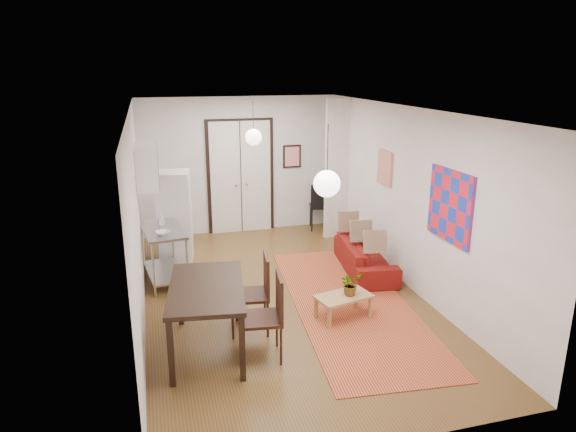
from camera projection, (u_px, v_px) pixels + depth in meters
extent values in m
plane|color=brown|center=(282.00, 295.00, 8.14)|extent=(7.00, 7.00, 0.00)
cube|color=white|center=(281.00, 110.00, 7.33)|extent=(4.20, 7.00, 0.02)
cube|color=white|center=(240.00, 166.00, 10.97)|extent=(4.20, 0.02, 2.90)
cube|color=white|center=(382.00, 309.00, 4.49)|extent=(4.20, 0.02, 2.90)
cube|color=white|center=(137.00, 218.00, 7.20)|extent=(0.02, 7.00, 2.90)
cube|color=white|center=(407.00, 198.00, 8.27)|extent=(0.02, 7.00, 2.90)
cube|color=white|center=(241.00, 177.00, 11.00)|extent=(1.44, 0.06, 2.50)
cube|color=white|center=(337.00, 169.00, 10.56)|extent=(0.50, 0.10, 2.90)
cube|color=white|center=(147.00, 166.00, 8.51)|extent=(0.35, 1.00, 0.70)
cube|color=red|center=(450.00, 206.00, 7.05)|extent=(0.05, 1.00, 1.00)
cube|color=beige|center=(385.00, 168.00, 8.90)|extent=(0.05, 0.50, 0.60)
cube|color=red|center=(292.00, 156.00, 11.19)|extent=(0.40, 0.03, 0.50)
cube|color=#A46D44|center=(137.00, 159.00, 8.92)|extent=(0.03, 0.44, 0.54)
sphere|color=white|center=(253.00, 137.00, 9.36)|extent=(0.30, 0.30, 0.30)
cylinder|color=black|center=(253.00, 115.00, 9.25)|extent=(0.01, 0.01, 0.50)
sphere|color=white|center=(327.00, 184.00, 5.66)|extent=(0.30, 0.30, 0.30)
cylinder|color=black|center=(328.00, 148.00, 5.54)|extent=(0.01, 0.01, 0.50)
cube|color=#C95C32|center=(350.00, 303.00, 7.86)|extent=(2.09, 4.65, 0.01)
imported|color=maroon|center=(365.00, 256.00, 9.04)|extent=(1.93, 0.97, 0.54)
cube|color=tan|center=(344.00, 297.00, 7.33)|extent=(0.87, 0.61, 0.04)
cube|color=tan|center=(324.00, 316.00, 7.12)|extent=(0.05, 0.05, 0.32)
cube|color=tan|center=(371.00, 310.00, 7.30)|extent=(0.05, 0.05, 0.32)
cube|color=tan|center=(316.00, 305.00, 7.45)|extent=(0.05, 0.05, 0.32)
cube|color=tan|center=(361.00, 300.00, 7.63)|extent=(0.05, 0.05, 0.32)
imported|color=#2C602B|center=(351.00, 284.00, 7.30)|extent=(0.33, 0.36, 0.34)
cube|color=#A8A9AC|center=(162.00, 230.00, 8.41)|extent=(0.77, 1.29, 0.04)
cube|color=#A8A9AC|center=(165.00, 271.00, 8.62)|extent=(0.73, 1.24, 0.03)
cylinder|color=#A8A9AC|center=(148.00, 270.00, 7.95)|extent=(0.04, 0.04, 0.91)
cylinder|color=#A8A9AC|center=(183.00, 267.00, 8.08)|extent=(0.04, 0.04, 0.91)
cylinder|color=#A8A9AC|center=(147.00, 246.00, 9.00)|extent=(0.04, 0.04, 0.91)
cylinder|color=#A8A9AC|center=(178.00, 244.00, 9.13)|extent=(0.04, 0.04, 0.91)
imported|color=silver|center=(163.00, 233.00, 8.12)|extent=(0.26, 0.26, 0.05)
imported|color=teal|center=(161.00, 219.00, 8.61)|extent=(0.11, 0.10, 0.19)
cube|color=white|center=(175.00, 217.00, 9.42)|extent=(0.67, 0.67, 1.68)
cube|color=black|center=(206.00, 288.00, 6.36)|extent=(1.12, 1.70, 0.06)
cube|color=black|center=(180.00, 355.00, 5.70)|extent=(0.08, 0.08, 0.82)
cube|color=black|center=(250.00, 345.00, 5.90)|extent=(0.08, 0.08, 0.82)
cube|color=black|center=(172.00, 299.00, 7.07)|extent=(0.08, 0.08, 0.82)
cube|color=black|center=(230.00, 293.00, 7.27)|extent=(0.08, 0.08, 0.82)
cube|color=#351810|center=(249.00, 295.00, 6.93)|extent=(0.59, 0.57, 0.04)
cube|color=#351810|center=(245.00, 268.00, 7.07)|extent=(0.11, 0.50, 0.55)
cylinder|color=#351810|center=(236.00, 323.00, 6.73)|extent=(0.03, 0.03, 0.52)
cylinder|color=#351810|center=(269.00, 318.00, 6.84)|extent=(0.03, 0.03, 0.52)
cylinder|color=#351810|center=(231.00, 307.00, 7.16)|extent=(0.03, 0.03, 0.52)
cylinder|color=#351810|center=(261.00, 303.00, 7.27)|extent=(0.03, 0.03, 0.52)
cube|color=#351810|center=(260.00, 319.00, 6.28)|extent=(0.59, 0.57, 0.04)
cube|color=#351810|center=(256.00, 289.00, 6.42)|extent=(0.11, 0.50, 0.55)
cylinder|color=#351810|center=(246.00, 350.00, 6.08)|extent=(0.03, 0.03, 0.52)
cylinder|color=#351810|center=(282.00, 345.00, 6.20)|extent=(0.03, 0.03, 0.52)
cylinder|color=#351810|center=(240.00, 331.00, 6.51)|extent=(0.03, 0.03, 0.52)
cylinder|color=#351810|center=(273.00, 327.00, 6.62)|extent=(0.03, 0.03, 0.52)
cube|color=black|center=(321.00, 206.00, 11.35)|extent=(0.58, 0.58, 0.04)
cube|color=black|center=(318.00, 192.00, 11.48)|extent=(0.48, 0.15, 0.52)
cylinder|color=black|center=(315.00, 221.00, 11.17)|extent=(0.03, 0.03, 0.52)
cylinder|color=black|center=(333.00, 219.00, 11.28)|extent=(0.03, 0.03, 0.52)
cylinder|color=black|center=(309.00, 215.00, 11.56)|extent=(0.03, 0.03, 0.52)
cylinder|color=black|center=(326.00, 214.00, 11.67)|extent=(0.03, 0.03, 0.52)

